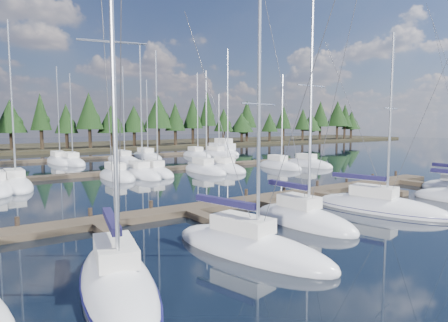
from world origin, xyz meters
TOP-DOWN VIEW (x-y plane):
  - ground at (0.00, 30.00)m, footprint 260.00×260.00m
  - far_shore at (0.00, 90.00)m, footprint 220.00×30.00m
  - main_dock at (0.00, 17.36)m, footprint 44.00×6.13m
  - back_docks at (0.00, 49.58)m, footprint 50.00×21.80m
  - front_sailboat_1 at (-14.01, 8.52)m, footprint 4.63×9.74m
  - front_sailboat_2 at (-7.50, 9.00)m, footprint 4.77×9.45m
  - front_sailboat_3 at (-1.57, 11.35)m, footprint 2.99×7.70m
  - front_sailboat_4 at (5.40, 10.94)m, footprint 5.23×10.04m
  - back_sailboat_rows at (-0.18, 45.54)m, footprint 46.17×33.34m
  - motor_yacht_right at (23.21, 56.68)m, footprint 3.58×9.82m
  - tree_line at (0.24, 80.17)m, footprint 184.96×11.62m

SIDE VIEW (x-z plane):
  - ground at x=0.00m, z-range 0.00..0.00m
  - back_docks at x=0.00m, z-range 0.00..0.40m
  - main_dock at x=0.00m, z-range -0.25..0.65m
  - back_sailboat_rows at x=-0.18m, z-range -7.85..8.39m
  - front_sailboat_4 at x=5.40m, z-range -6.11..6.65m
  - front_sailboat_2 at x=-7.50m, z-range -6.01..6.57m
  - far_shore at x=0.00m, z-range 0.00..0.60m
  - front_sailboat_1 at x=-14.01m, z-range -7.71..8.32m
  - front_sailboat_3 at x=-1.57m, z-range -7.13..7.75m
  - motor_yacht_right at x=23.21m, z-range -1.90..2.96m
  - tree_line at x=0.24m, z-range 0.65..14.03m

